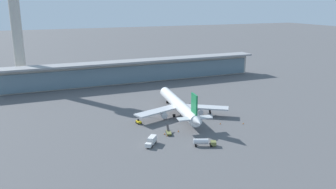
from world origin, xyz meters
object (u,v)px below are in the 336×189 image
Objects in this scene: safety_cone_bravo at (167,135)px; service_truck_near_nose_yellow at (190,106)px; service_truck_on_taxiway_white at (151,141)px; safety_cone_echo at (178,131)px; service_truck_under_wing_yellow at (139,122)px; service_truck_mid_apron_olive at (204,142)px; safety_cone_delta at (243,123)px; safety_cone_alpha at (165,134)px; service_truck_by_tail_white at (210,115)px; control_tower at (16,20)px; airliner_on_stand at (179,105)px; service_truck_at_far_stand_olive at (169,132)px; safety_cone_charlie at (220,123)px.

service_truck_near_nose_yellow is at bearing 50.48° from safety_cone_bravo.
safety_cone_echo is (15.21, 8.47, -1.37)m from service_truck_on_taxiway_white.
service_truck_under_wing_yellow is 20.27m from safety_cone_echo.
service_truck_mid_apron_olive is (14.77, -33.41, 0.83)m from service_truck_under_wing_yellow.
service_truck_mid_apron_olive is at bearing -152.31° from safety_cone_delta.
service_truck_by_tail_white is at bearing 24.35° from safety_cone_alpha.
safety_cone_alpha is at bearing -174.55° from safety_cone_echo.
safety_cone_alpha is at bearing 42.09° from service_truck_on_taxiway_white.
control_tower reaches higher than safety_cone_echo.
service_truck_on_taxiway_white is at bearing -96.87° from service_truck_under_wing_yellow.
service_truck_near_nose_yellow is 34.82m from service_truck_under_wing_yellow.
service_truck_on_taxiway_white is 134.59m from control_tower.
service_truck_near_nose_yellow is 4.69× the size of safety_cone_echo.
service_truck_mid_apron_olive is at bearing -64.65° from control_tower.
safety_cone_delta is (89.57, -114.74, -41.75)m from control_tower.
service_truck_by_tail_white is at bearing -29.95° from airliner_on_stand.
control_tower is at bearing 127.97° from safety_cone_delta.
service_truck_at_far_stand_olive is at bearing -3.93° from safety_cone_alpha.
safety_cone_alpha is (8.69, 7.85, -1.37)m from service_truck_on_taxiway_white.
service_truck_on_taxiway_white is 10.74m from safety_cone_bravo.
service_truck_by_tail_white is at bearing 29.10° from service_truck_on_taxiway_white.
service_truck_by_tail_white is at bearing 118.88° from safety_cone_delta.
safety_cone_delta is at bearing -23.44° from service_truck_under_wing_yellow.
service_truck_on_taxiway_white reaches higher than service_truck_at_far_stand_olive.
safety_cone_alpha is at bearing -71.15° from service_truck_under_wing_yellow.
safety_cone_charlie is (33.43, -14.85, -0.56)m from service_truck_under_wing_yellow.
airliner_on_stand reaches higher than safety_cone_alpha.
safety_cone_delta is at bearing -2.85° from safety_cone_alpha.
service_truck_near_nose_yellow is (10.57, 9.23, -4.15)m from airliner_on_stand.
safety_cone_alpha is (-26.56, -29.82, -0.56)m from service_truck_near_nose_yellow.
airliner_on_stand reaches higher than safety_cone_echo.
service_truck_near_nose_yellow is 16.89m from service_truck_by_tail_white.
control_tower is 133.14m from safety_cone_bravo.
safety_cone_delta is (35.49, -1.73, -0.49)m from service_truck_at_far_stand_olive.
service_truck_at_far_stand_olive is 26.05m from safety_cone_charlie.
airliner_on_stand reaches higher than safety_cone_bravo.
safety_cone_charlie is (27.45, 4.00, 0.00)m from safety_cone_bravo.
service_truck_on_taxiway_white reaches higher than safety_cone_delta.
service_truck_under_wing_yellow is 17.73m from safety_cone_alpha.
control_tower reaches higher than service_truck_on_taxiway_white.
airliner_on_stand is 6.82× the size of service_truck_mid_apron_olive.
service_truck_by_tail_white is 135.17m from control_tower.
service_truck_by_tail_white is 17.09m from safety_cone_delta.
service_truck_on_taxiway_white is at bearing -150.90° from service_truck_by_tail_white.
service_truck_by_tail_white is at bearing 56.18° from service_truck_mid_apron_olive.
safety_cone_alpha is at bearing 177.15° from safety_cone_delta.
control_tower is 133.46m from safety_cone_echo.
safety_cone_bravo is at bearing -152.14° from service_truck_by_tail_white.
service_truck_near_nose_yellow reaches higher than safety_cone_alpha.
airliner_on_stand is 27.99m from safety_cone_bravo.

